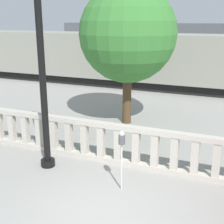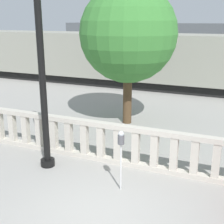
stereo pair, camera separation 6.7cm
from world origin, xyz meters
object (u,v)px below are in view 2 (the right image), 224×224
object	(u,v)px
lamppost	(41,53)
train_near	(109,58)
tree_left	(128,34)
parking_meter	(121,143)
train_far	(183,41)

from	to	relation	value
lamppost	train_near	bearing A→B (deg)	104.93
lamppost	tree_left	bearing A→B (deg)	80.49
parking_meter	train_far	world-z (taller)	train_far
parking_meter	train_near	size ratio (longest dim) A/B	0.07
train_near	tree_left	xyz separation A→B (m)	(3.86, -7.00, 1.84)
parking_meter	train_near	xyz separation A→B (m)	(-5.54, 11.99, 0.47)
parking_meter	train_far	distance (m)	27.24
train_near	tree_left	size ratio (longest dim) A/B	4.34
train_far	parking_meter	bearing A→B (deg)	-82.40
train_far	tree_left	xyz separation A→B (m)	(1.93, -22.00, 1.65)
train_near	train_far	world-z (taller)	train_far
lamppost	parking_meter	xyz separation A→B (m)	(2.45, -0.39, -2.02)
parking_meter	tree_left	distance (m)	5.75
lamppost	train_near	size ratio (longest dim) A/B	0.28
train_far	tree_left	bearing A→B (deg)	-85.00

